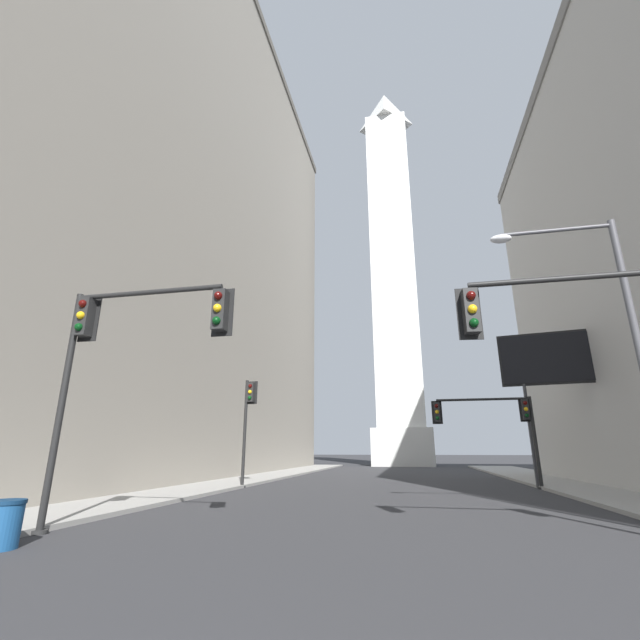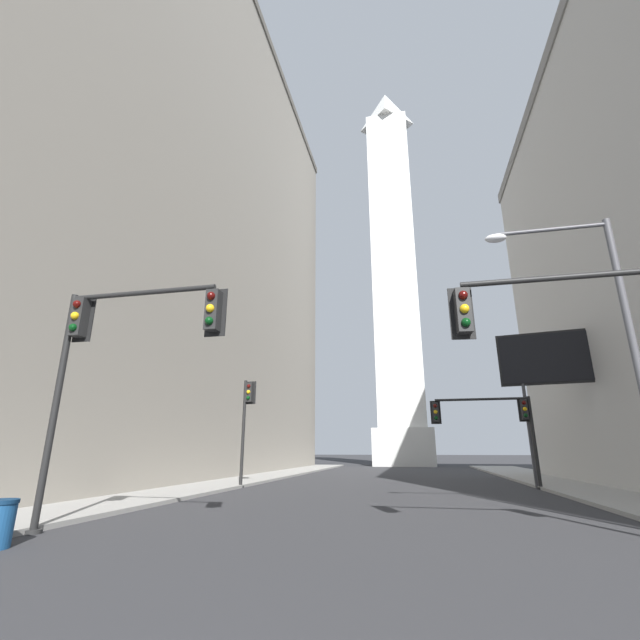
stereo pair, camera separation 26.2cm
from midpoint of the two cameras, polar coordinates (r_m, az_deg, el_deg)
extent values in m
cube|color=gray|center=(25.38, -16.61, -20.60)|extent=(5.00, 71.37, 0.15)
cube|color=gray|center=(24.12, 35.67, -18.50)|extent=(5.00, 71.37, 0.15)
cube|color=gray|center=(45.54, -26.63, 11.09)|extent=(28.72, 51.56, 44.01)
cube|color=#605B52|center=(58.98, -23.31, 30.84)|extent=(29.01, 52.07, 0.90)
cube|color=silver|center=(60.47, 11.29, -16.28)|extent=(7.88, 7.88, 4.73)
cube|color=silver|center=(66.39, 9.94, 7.68)|extent=(6.30, 6.30, 49.28)
pyramid|color=silver|center=(82.08, 8.85, 25.83)|extent=(6.30, 6.30, 6.93)
cylinder|color=black|center=(13.57, -31.30, -9.66)|extent=(0.18, 0.18, 6.26)
cylinder|color=#262626|center=(13.66, -33.42, -22.49)|extent=(0.40, 0.40, 0.10)
cube|color=black|center=(13.80, -28.89, 0.27)|extent=(0.35, 0.35, 1.10)
cube|color=black|center=(13.93, -28.43, 0.05)|extent=(0.58, 0.04, 1.32)
sphere|color=#410907|center=(13.76, -29.19, 1.85)|extent=(0.22, 0.22, 0.22)
sphere|color=yellow|center=(13.67, -29.39, 0.50)|extent=(0.22, 0.22, 0.22)
sphere|color=#073410|center=(13.58, -29.60, -0.88)|extent=(0.22, 0.22, 0.22)
cylinder|color=black|center=(12.84, -22.08, 3.37)|extent=(4.37, 0.14, 0.14)
sphere|color=black|center=(14.16, -29.44, 2.51)|extent=(0.18, 0.18, 0.18)
cube|color=black|center=(11.55, -13.41, 1.24)|extent=(0.35, 0.35, 1.10)
cube|color=black|center=(11.71, -13.05, 0.97)|extent=(0.58, 0.04, 1.32)
sphere|color=#410907|center=(11.50, -13.68, 3.14)|extent=(0.22, 0.22, 0.22)
sphere|color=yellow|center=(11.39, -13.80, 1.53)|extent=(0.22, 0.22, 0.22)
sphere|color=#073410|center=(11.29, -13.92, -0.11)|extent=(0.22, 0.22, 0.22)
cylinder|color=black|center=(25.48, -9.90, -14.53)|extent=(0.18, 0.18, 5.90)
cylinder|color=#262626|center=(25.53, -10.25, -21.04)|extent=(0.40, 0.40, 0.10)
cube|color=black|center=(25.56, -9.04, -9.51)|extent=(0.37, 0.37, 1.10)
cube|color=black|center=(25.72, -8.86, -9.56)|extent=(0.58, 0.08, 1.32)
sphere|color=#410907|center=(25.44, -9.19, -8.69)|extent=(0.22, 0.22, 0.22)
sphere|color=yellow|center=(25.39, -9.23, -9.45)|extent=(0.22, 0.22, 0.22)
sphere|color=#073410|center=(25.35, -9.26, -10.21)|extent=(0.22, 0.22, 0.22)
cylinder|color=black|center=(26.72, 26.94, -14.24)|extent=(0.18, 0.18, 4.84)
cylinder|color=#262626|center=(26.78, 27.65, -19.28)|extent=(0.40, 0.40, 0.10)
cube|color=black|center=(26.73, 25.84, -10.66)|extent=(0.36, 0.36, 1.10)
cube|color=black|center=(26.91, 25.77, -10.70)|extent=(0.58, 0.06, 1.32)
sphere|color=#410907|center=(26.58, 25.81, -9.89)|extent=(0.22, 0.22, 0.22)
sphere|color=yellow|center=(26.55, 25.91, -10.62)|extent=(0.22, 0.22, 0.22)
sphere|color=#073410|center=(26.52, 26.00, -11.35)|extent=(0.22, 0.22, 0.22)
cylinder|color=black|center=(26.37, 20.89, -9.85)|extent=(5.05, 0.14, 0.14)
sphere|color=black|center=(26.86, 26.28, -9.33)|extent=(0.18, 0.18, 0.18)
cube|color=black|center=(26.06, 15.45, -11.75)|extent=(0.36, 0.36, 1.10)
cube|color=black|center=(26.24, 15.45, -11.78)|extent=(0.58, 0.06, 1.32)
sphere|color=#410907|center=(25.90, 15.39, -10.97)|extent=(0.22, 0.22, 0.22)
sphere|color=yellow|center=(25.87, 15.45, -11.72)|extent=(0.22, 0.22, 0.22)
sphere|color=#073410|center=(25.85, 15.51, -12.47)|extent=(0.22, 0.22, 0.22)
cylinder|color=black|center=(11.68, 30.79, 4.95)|extent=(4.86, 0.14, 0.14)
cube|color=black|center=(10.90, 19.17, 1.13)|extent=(0.37, 0.37, 1.10)
cube|color=black|center=(11.07, 18.98, 0.85)|extent=(0.58, 0.09, 1.32)
sphere|color=#410907|center=(10.83, 19.21, 3.16)|extent=(0.22, 0.22, 0.22)
sphere|color=yellow|center=(10.72, 19.38, 1.45)|extent=(0.22, 0.22, 0.22)
sphere|color=#073410|center=(10.62, 19.56, -0.30)|extent=(0.22, 0.22, 0.22)
cylinder|color=#4C4C51|center=(14.50, 37.00, -4.34)|extent=(0.20, 0.20, 8.59)
cylinder|color=#4C4C51|center=(15.17, 28.72, 10.52)|extent=(3.14, 0.12, 0.12)
sphere|color=#4C4C51|center=(15.71, 34.30, 10.51)|extent=(0.20, 0.20, 0.20)
ellipsoid|color=silver|center=(14.72, 22.85, 10.00)|extent=(0.64, 0.36, 0.26)
cylinder|color=#0F2A49|center=(12.01, -36.36, -18.92)|extent=(0.74, 0.74, 0.08)
cylinder|color=#3F3F42|center=(27.07, 26.45, -13.50)|extent=(0.18, 0.18, 5.61)
cylinder|color=#3F3F42|center=(27.81, 36.56, -12.03)|extent=(0.18, 0.18, 5.61)
cube|color=black|center=(27.78, 30.26, -4.22)|extent=(6.83, 1.39, 2.79)
cube|color=black|center=(27.78, 30.26, -4.22)|extent=(7.05, 1.31, 3.03)
camera|label=1|loc=(0.13, -89.81, -0.06)|focal=24.00mm
camera|label=2|loc=(0.13, 90.19, 0.06)|focal=24.00mm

